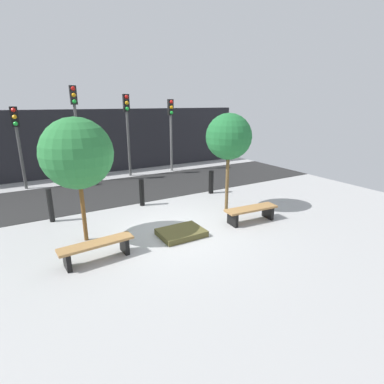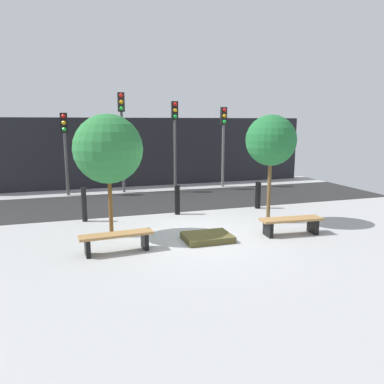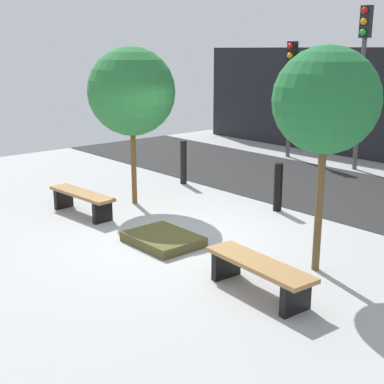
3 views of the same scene
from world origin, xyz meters
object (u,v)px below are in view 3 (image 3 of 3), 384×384
object	(u,v)px
bench_left	(82,199)
bollard_far_left	(183,162)
tree_behind_right_bench	(326,101)
planter_bed	(163,239)
bollard_left	(278,187)
traffic_light_west	(291,78)
tree_behind_left_bench	(132,92)
bench_right	(259,271)
traffic_light_mid_west	(363,60)

from	to	relation	value
bench_left	bollard_far_left	size ratio (longest dim) A/B	1.64
tree_behind_right_bench	planter_bed	bearing A→B (deg)	-155.78
planter_bed	tree_behind_right_bench	bearing A→B (deg)	24.22
bollard_left	traffic_light_west	distance (m)	5.94
bench_left	tree_behind_right_bench	size ratio (longest dim) A/B	0.54
planter_bed	tree_behind_left_bench	world-z (taller)	tree_behind_left_bench
tree_behind_left_bench	traffic_light_west	xyz separation A→B (m)	(-1.13, 6.34, 0.02)
planter_bed	traffic_light_west	size ratio (longest dim) A/B	0.36
tree_behind_left_bench	bollard_left	distance (m)	3.47
bollard_far_left	traffic_light_west	size ratio (longest dim) A/B	0.31
bollard_left	tree_behind_left_bench	bearing A→B (deg)	-141.22
bench_left	bollard_left	bearing A→B (deg)	48.83
tree_behind_right_bench	bollard_left	world-z (taller)	tree_behind_right_bench
bench_right	bollard_left	bearing A→B (deg)	131.17
bench_left	traffic_light_mid_west	distance (m)	8.07
traffic_light_mid_west	bench_left	bearing A→B (deg)	-98.68
traffic_light_west	bench_left	bearing A→B (deg)	-81.49
tree_behind_left_bench	bollard_far_left	xyz separation A→B (m)	(-0.62, 1.85, -1.78)
traffic_light_west	tree_behind_right_bench	bearing A→B (deg)	-47.86
tree_behind_left_bench	traffic_light_west	bearing A→B (deg)	100.14
planter_bed	traffic_light_mid_west	xyz separation A→B (m)	(-1.14, 7.37, 2.78)
bench_left	tree_behind_left_bench	distance (m)	2.33
planter_bed	bollard_far_left	xyz separation A→B (m)	(-2.92, 2.88, 0.44)
bollard_left	traffic_light_mid_west	world-z (taller)	traffic_light_mid_west
tree_behind_left_bench	traffic_light_west	size ratio (longest dim) A/B	0.95
bench_right	planter_bed	distance (m)	2.32
planter_bed	tree_behind_left_bench	bearing A→B (deg)	155.78
tree_behind_left_bench	bollard_far_left	distance (m)	2.64
bench_right	bench_left	bearing A→B (deg)	-175.56
tree_behind_left_bench	traffic_light_mid_west	bearing A→B (deg)	79.67
bollard_left	traffic_light_mid_west	size ratio (longest dim) A/B	0.23
tree_behind_left_bench	bollard_far_left	world-z (taller)	tree_behind_left_bench
planter_bed	traffic_light_mid_west	size ratio (longest dim) A/B	0.29
planter_bed	tree_behind_right_bench	distance (m)	3.46
tree_behind_right_bench	bollard_left	bearing A→B (deg)	141.22
bench_left	bench_right	distance (m)	4.60
planter_bed	traffic_light_west	world-z (taller)	traffic_light_west
planter_bed	bollard_left	world-z (taller)	bollard_left
tree_behind_left_bench	bollard_left	bearing A→B (deg)	38.78
bench_left	planter_bed	world-z (taller)	bench_left
planter_bed	bollard_left	size ratio (longest dim) A/B	1.26
planter_bed	bollard_far_left	world-z (taller)	bollard_far_left
bench_right	traffic_light_mid_west	world-z (taller)	traffic_light_mid_west
tree_behind_left_bench	traffic_light_west	distance (m)	6.44
bench_left	planter_bed	xyz separation A→B (m)	(2.30, 0.20, -0.24)
bench_right	traffic_light_west	size ratio (longest dim) A/B	0.51
tree_behind_right_bench	traffic_light_west	world-z (taller)	traffic_light_west
tree_behind_right_bench	bench_left	bearing A→B (deg)	-164.98
bench_left	bench_right	size ratio (longest dim) A/B	1.00
traffic_light_mid_west	planter_bed	bearing A→B (deg)	-81.18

